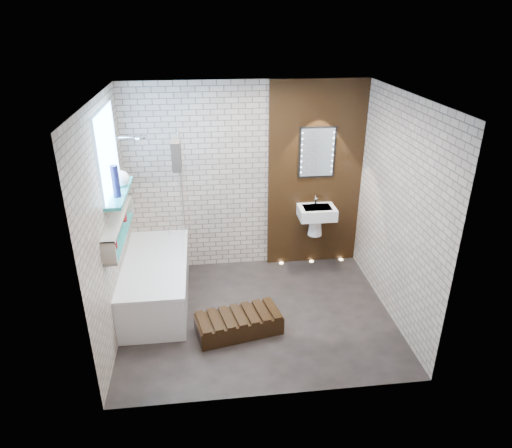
{
  "coord_description": "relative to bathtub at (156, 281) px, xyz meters",
  "views": [
    {
      "loc": [
        -0.56,
        -4.58,
        3.37
      ],
      "look_at": [
        0.0,
        0.15,
        1.15
      ],
      "focal_mm": 32.24,
      "sensor_mm": 36.0,
      "label": 1
    }
  ],
  "objects": [
    {
      "name": "walnut_panel",
      "position": [
        2.17,
        0.82,
        1.01
      ],
      "size": [
        1.3,
        0.06,
        2.6
      ],
      "primitive_type": "cube",
      "color": "black",
      "rests_on": "ground"
    },
    {
      "name": "shower_head",
      "position": [
        -0.08,
        0.5,
        1.71
      ],
      "size": [
        0.18,
        0.18,
        0.02
      ],
      "primitive_type": "cylinder",
      "color": "silver",
      "rests_on": "room_shell"
    },
    {
      "name": "bath_screen",
      "position": [
        0.35,
        0.44,
        0.99
      ],
      "size": [
        0.01,
        0.78,
        1.4
      ],
      "primitive_type": "cube",
      "color": "white",
      "rests_on": "bathtub"
    },
    {
      "name": "niche_bottles",
      "position": [
        -0.31,
        -0.23,
        0.88
      ],
      "size": [
        0.07,
        0.75,
        0.17
      ],
      "color": "maroon",
      "rests_on": "display_niche"
    },
    {
      "name": "floor_uplights",
      "position": [
        2.17,
        0.75,
        -0.29
      ],
      "size": [
        0.96,
        0.06,
        0.01
      ],
      "color": "#FFD899",
      "rests_on": "ground"
    },
    {
      "name": "bathtub",
      "position": [
        0.0,
        0.0,
        0.0
      ],
      "size": [
        0.79,
        1.74,
        0.7
      ],
      "color": "white",
      "rests_on": "ground"
    },
    {
      "name": "display_niche",
      "position": [
        -0.31,
        -0.3,
        0.91
      ],
      "size": [
        0.14,
        1.3,
        0.26
      ],
      "color": "teal",
      "rests_on": "room_shell"
    },
    {
      "name": "clerestory_window",
      "position": [
        -0.34,
        -0.1,
        1.61
      ],
      "size": [
        0.18,
        1.0,
        0.94
      ],
      "color": "#7FADE0",
      "rests_on": "room_shell"
    },
    {
      "name": "washbasin",
      "position": [
        2.17,
        0.62,
        0.5
      ],
      "size": [
        0.5,
        0.36,
        0.58
      ],
      "color": "white",
      "rests_on": "walnut_panel"
    },
    {
      "name": "walnut_step",
      "position": [
        0.97,
        -0.75,
        -0.18
      ],
      "size": [
        1.02,
        0.61,
        0.21
      ],
      "primitive_type": "cube",
      "rotation": [
        0.0,
        0.0,
        0.21
      ],
      "color": "black",
      "rests_on": "ground"
    },
    {
      "name": "led_mirror",
      "position": [
        2.17,
        0.78,
        1.36
      ],
      "size": [
        0.5,
        0.02,
        0.7
      ],
      "color": "black",
      "rests_on": "walnut_panel"
    },
    {
      "name": "towel",
      "position": [
        0.35,
        0.18,
        1.56
      ],
      "size": [
        0.1,
        0.26,
        0.34
      ],
      "primitive_type": "cube",
      "color": "black",
      "rests_on": "bath_screen"
    },
    {
      "name": "ground",
      "position": [
        1.22,
        -0.45,
        -0.29
      ],
      "size": [
        3.2,
        3.2,
        0.0
      ],
      "primitive_type": "plane",
      "color": "black",
      "rests_on": "ground"
    },
    {
      "name": "room_shell",
      "position": [
        1.22,
        -0.45,
        1.01
      ],
      "size": [
        3.24,
        3.2,
        2.6
      ],
      "color": "#A18D80",
      "rests_on": "ground"
    },
    {
      "name": "sill_vases",
      "position": [
        -0.28,
        -0.05,
        1.37
      ],
      "size": [
        0.19,
        0.46,
        0.35
      ],
      "color": "white",
      "rests_on": "clerestory_window"
    }
  ]
}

